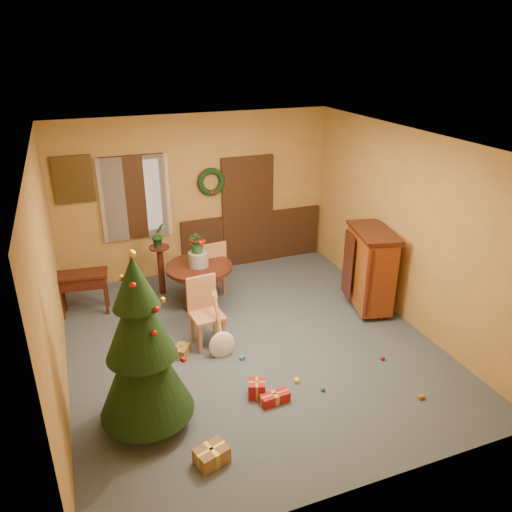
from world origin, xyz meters
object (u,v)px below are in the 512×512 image
dining_table (199,278)px  christmas_tree (141,348)px  chair_near (205,309)px  sideboard (370,267)px  writing_desk (83,283)px

dining_table → christmas_tree: (-1.26, -2.44, 0.51)m
chair_near → christmas_tree: bearing=-127.4°
dining_table → sideboard: size_ratio=0.79×
chair_near → christmas_tree: (-1.07, -1.40, 0.49)m
christmas_tree → dining_table: bearing=62.6°
chair_near → writing_desk: size_ratio=1.22×
chair_near → writing_desk: (-1.57, 1.50, -0.01)m
dining_table → christmas_tree: 2.79m
dining_table → christmas_tree: christmas_tree is taller
chair_near → writing_desk: 2.17m
writing_desk → dining_table: bearing=-14.7°
dining_table → sideboard: bearing=-21.6°
christmas_tree → sideboard: christmas_tree is taller
christmas_tree → writing_desk: size_ratio=2.62×
christmas_tree → chair_near: bearing=52.6°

